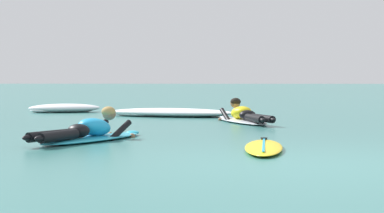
# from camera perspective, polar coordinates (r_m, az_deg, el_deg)

# --- Properties ---
(ground_plane) EXTENTS (120.00, 120.00, 0.00)m
(ground_plane) POSITION_cam_1_polar(r_m,az_deg,el_deg) (17.87, 5.06, -0.62)
(ground_plane) COLOR #387A75
(surfer_near) EXTENTS (1.54, 2.49, 0.53)m
(surfer_near) POSITION_cam_1_polar(r_m,az_deg,el_deg) (10.72, -8.13, -2.02)
(surfer_near) COLOR #2DB2D1
(surfer_near) RESTS_ON ground
(surfer_far) EXTENTS (1.28, 2.67, 0.53)m
(surfer_far) POSITION_cam_1_polar(r_m,az_deg,el_deg) (14.68, 4.11, -0.78)
(surfer_far) COLOR silver
(surfer_far) RESTS_ON ground
(drifting_surfboard) EXTENTS (0.62, 2.12, 0.16)m
(drifting_surfboard) POSITION_cam_1_polar(r_m,az_deg,el_deg) (9.46, 5.67, -3.20)
(drifting_surfboard) COLOR yellow
(drifting_surfboard) RESTS_ON ground
(whitewater_front) EXTENTS (3.17, 1.73, 0.20)m
(whitewater_front) POSITION_cam_1_polar(r_m,az_deg,el_deg) (16.87, -1.61, -0.49)
(whitewater_front) COLOR white
(whitewater_front) RESTS_ON ground
(whitewater_back) EXTENTS (1.99, 1.29, 0.22)m
(whitewater_back) POSITION_cam_1_polar(r_m,az_deg,el_deg) (19.05, -10.00, -0.14)
(whitewater_back) COLOR white
(whitewater_back) RESTS_ON ground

